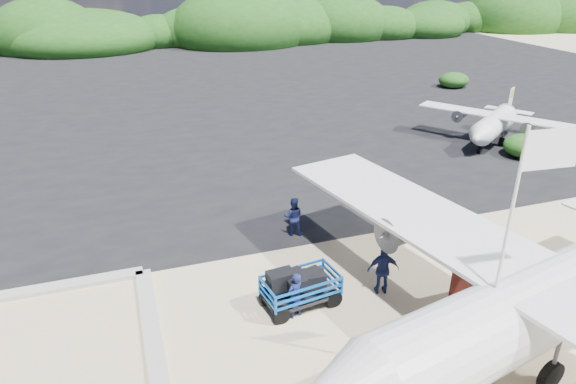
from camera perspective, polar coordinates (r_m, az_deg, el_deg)
The scene contains 11 objects.
ground at distance 15.11m, azimuth 3.68°, elevation -15.95°, with size 160.00×160.00×0.00m, color beige.
asphalt_apron at distance 41.95m, azimuth -12.28°, elevation 10.55°, with size 90.00×50.00×0.04m, color #B2B2B2, non-canonical shape.
vegetation_band at distance 66.42m, azimuth -15.26°, elevation 15.32°, with size 124.00×8.00×4.40m, color #B2B2B2, non-canonical shape.
baggage_cart at distance 16.29m, azimuth 1.39°, elevation -12.43°, with size 2.49×1.42×1.25m, color blue, non-canonical shape.
flagpole at distance 14.75m, azimuth 20.28°, elevation -18.99°, with size 1.35×0.56×6.76m, color white, non-canonical shape.
signboard at distance 17.26m, azimuth 19.77°, elevation -11.72°, with size 1.93×0.18×1.59m, color #571E18, non-canonical shape.
crew_a at distance 15.40m, azimuth 0.82°, elevation -11.42°, with size 0.55×0.36×1.51m, color #141C4D.
crew_b at distance 19.64m, azimuth 0.59°, elevation -2.76°, with size 0.76×0.59×1.57m, color #141C4D.
crew_c at distance 16.62m, azimuth 10.53°, elevation -8.46°, with size 1.01×0.42×1.72m, color #141C4D.
aircraft_large at distance 38.02m, azimuth 12.99°, elevation 9.05°, with size 18.27×18.27×5.48m, color #B2B2B2, non-canonical shape.
aircraft_small at distance 43.62m, azimuth -28.50°, elevation 8.68°, with size 7.21×7.21×2.60m, color #B2B2B2, non-canonical shape.
Camera 1 is at (-4.58, -10.53, 9.82)m, focal length 32.00 mm.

